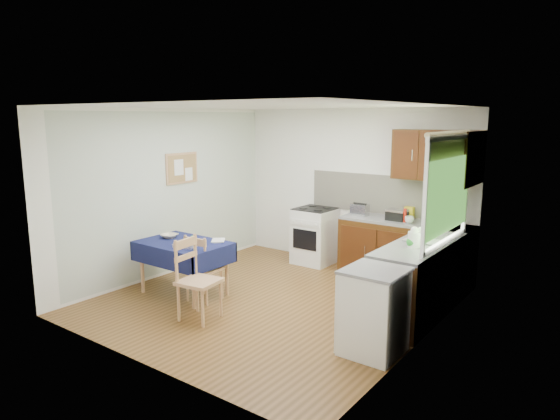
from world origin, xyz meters
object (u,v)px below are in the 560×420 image
Objects in this scene: chair_far at (202,266)px; dish_rack at (422,240)px; toaster at (360,210)px; chair_near at (196,277)px; dining_table at (183,250)px; kettle at (414,238)px; sandwich_press at (397,215)px.

dish_rack is at bearing -157.18° from chair_far.
toaster reaches higher than dish_rack.
toaster reaches higher than chair_near.
kettle is at bearing 31.53° from dining_table.
sandwich_press is at bearing 60.65° from dining_table.
toaster reaches higher than dining_table.
toaster is 0.65× the size of dish_rack.
sandwich_press is (0.59, 0.01, -0.01)m from toaster.
chair_near is at bearing -130.13° from sandwich_press.
dining_table is 1.22× the size of chair_near.
dish_rack is 1.62× the size of kettle.
chair_near is at bearing -145.22° from kettle.
chair_far is 2.69m from kettle.
kettle is (2.08, 1.45, 0.49)m from chair_near.
chair_far is 0.58m from chair_near.
dish_rack is at bearing 36.96° from dining_table.
toaster is at bearing 69.90° from dining_table.
dish_rack reaches higher than sandwich_press.
toaster is at bearing -120.40° from chair_far.
chair_near is 3.08m from sandwich_press.
toaster is at bearing 161.12° from dish_rack.
dish_rack is (2.06, 1.75, 0.40)m from chair_near.
chair_far reaches higher than dining_table.
kettle is (0.77, -1.31, 0.03)m from sandwich_press.
kettle reaches higher than chair_near.
toaster is (0.72, 2.74, 0.47)m from chair_near.
chair_near is 3.63× the size of sandwich_press.
toaster is 1.06× the size of kettle.
toaster is (1.46, 2.24, 0.37)m from dining_table.
kettle reaches higher than toaster.
dining_table is at bearing 48.46° from chair_near.
chair_near is at bearing -126.35° from toaster.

